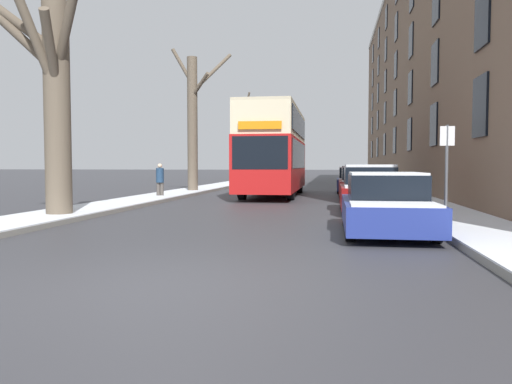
# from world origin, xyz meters

# --- Properties ---
(ground_plane) EXTENTS (320.00, 320.00, 0.00)m
(ground_plane) POSITION_xyz_m (0.00, 0.00, 0.00)
(ground_plane) COLOR #38383D
(sidewalk_left) EXTENTS (2.04, 130.00, 0.16)m
(sidewalk_left) POSITION_xyz_m (-5.54, 53.00, 0.08)
(sidewalk_left) COLOR gray
(sidewalk_left) RESTS_ON ground
(sidewalk_right) EXTENTS (2.04, 130.00, 0.16)m
(sidewalk_right) POSITION_xyz_m (5.54, 53.00, 0.08)
(sidewalk_right) COLOR gray
(sidewalk_right) RESTS_ON ground
(terrace_facade_right) EXTENTS (9.10, 54.11, 16.23)m
(terrace_facade_right) POSITION_xyz_m (11.05, 30.07, 8.12)
(terrace_facade_right) COLOR #7A604C
(terrace_facade_right) RESTS_ON ground
(bare_tree_left_0) EXTENTS (3.08, 1.87, 6.22)m
(bare_tree_left_0) POSITION_xyz_m (-5.41, 7.00, 3.38)
(bare_tree_left_0) COLOR brown
(bare_tree_left_0) RESTS_ON ground
(bare_tree_left_1) EXTENTS (3.00, 2.88, 7.86)m
(bare_tree_left_1) POSITION_xyz_m (-5.27, 20.53, 3.99)
(bare_tree_left_1) COLOR brown
(bare_tree_left_1) RESTS_ON ground
(bare_tree_left_2) EXTENTS (1.36, 2.02, 7.41)m
(bare_tree_left_2) POSITION_xyz_m (-5.30, 34.76, 2.99)
(bare_tree_left_2) COLOR brown
(bare_tree_left_2) RESTS_ON ground
(bare_tree_left_3) EXTENTS (2.94, 2.80, 7.04)m
(bare_tree_left_3) POSITION_xyz_m (-5.41, 48.69, 3.42)
(bare_tree_left_3) COLOR brown
(bare_tree_left_3) RESTS_ON ground
(double_decker_bus) EXTENTS (2.52, 10.05, 4.24)m
(double_decker_bus) POSITION_xyz_m (-0.61, 18.67, 2.40)
(double_decker_bus) COLOR red
(double_decker_bus) RESTS_ON ground
(parked_car_0) EXTENTS (1.86, 4.21, 1.36)m
(parked_car_0) POSITION_xyz_m (3.43, 5.47, 0.63)
(parked_car_0) COLOR navy
(parked_car_0) RESTS_ON ground
(parked_car_1) EXTENTS (1.84, 3.97, 1.54)m
(parked_car_1) POSITION_xyz_m (3.43, 10.51, 0.70)
(parked_car_1) COLOR maroon
(parked_car_1) RESTS_ON ground
(parked_car_2) EXTENTS (1.77, 3.93, 1.48)m
(parked_car_2) POSITION_xyz_m (3.43, 16.49, 0.68)
(parked_car_2) COLOR maroon
(parked_car_2) RESTS_ON ground
(parked_car_3) EXTENTS (1.87, 4.01, 1.42)m
(parked_car_3) POSITION_xyz_m (3.43, 21.86, 0.65)
(parked_car_3) COLOR navy
(parked_car_3) RESTS_ON ground
(oncoming_van) EXTENTS (2.05, 4.91, 2.46)m
(oncoming_van) POSITION_xyz_m (-1.95, 36.99, 1.32)
(oncoming_van) COLOR #333842
(oncoming_van) RESTS_ON ground
(pedestrian_left_sidewalk) EXTENTS (0.35, 0.35, 1.60)m
(pedestrian_left_sidewalk) POSITION_xyz_m (-5.43, 15.57, 0.88)
(pedestrian_left_sidewalk) COLOR #4C4742
(pedestrian_left_sidewalk) RESTS_ON ground
(street_sign_post) EXTENTS (0.32, 0.07, 2.43)m
(street_sign_post) POSITION_xyz_m (4.81, 5.97, 1.40)
(street_sign_post) COLOR #4C4F54
(street_sign_post) RESTS_ON ground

